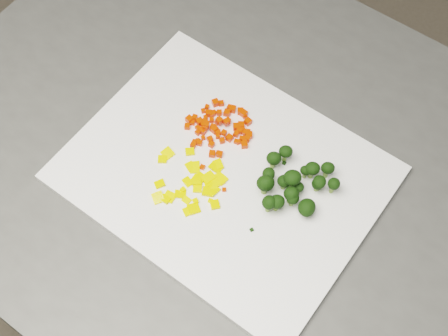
% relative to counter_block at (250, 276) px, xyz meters
% --- Properties ---
extents(counter_block, '(1.24, 1.08, 0.90)m').
position_rel_counter_block_xyz_m(counter_block, '(0.00, 0.00, 0.00)').
color(counter_block, '#474744').
rests_on(counter_block, ground).
extents(cutting_board, '(0.51, 0.47, 0.01)m').
position_rel_counter_block_xyz_m(cutting_board, '(-0.05, -0.01, 0.46)').
color(cutting_board, white).
rests_on(cutting_board, counter_block).
extents(carrot_pile, '(0.09, 0.09, 0.03)m').
position_rel_counter_block_xyz_m(carrot_pile, '(-0.07, 0.05, 0.47)').
color(carrot_pile, red).
rests_on(carrot_pile, cutting_board).
extents(pepper_pile, '(0.11, 0.11, 0.01)m').
position_rel_counter_block_xyz_m(pepper_pile, '(-0.10, -0.04, 0.47)').
color(pepper_pile, yellow).
rests_on(pepper_pile, cutting_board).
extents(broccoli_pile, '(0.11, 0.11, 0.05)m').
position_rel_counter_block_xyz_m(broccoli_pile, '(0.05, -0.02, 0.49)').
color(broccoli_pile, black).
rests_on(broccoli_pile, cutting_board).
extents(carrot_cube_0, '(0.01, 0.01, 0.01)m').
position_rel_counter_block_xyz_m(carrot_cube_0, '(-0.05, 0.06, 0.47)').
color(carrot_cube_0, red).
rests_on(carrot_cube_0, carrot_pile).
extents(carrot_cube_1, '(0.01, 0.01, 0.01)m').
position_rel_counter_block_xyz_m(carrot_cube_1, '(-0.04, 0.07, 0.47)').
color(carrot_cube_1, red).
rests_on(carrot_cube_1, carrot_pile).
extents(carrot_cube_2, '(0.01, 0.01, 0.01)m').
position_rel_counter_block_xyz_m(carrot_cube_2, '(-0.08, 0.08, 0.46)').
color(carrot_cube_2, red).
rests_on(carrot_cube_2, carrot_pile).
extents(carrot_cube_3, '(0.01, 0.01, 0.01)m').
position_rel_counter_block_xyz_m(carrot_cube_3, '(-0.09, 0.05, 0.47)').
color(carrot_cube_3, red).
rests_on(carrot_cube_3, carrot_pile).
extents(carrot_cube_4, '(0.01, 0.01, 0.01)m').
position_rel_counter_block_xyz_m(carrot_cube_4, '(-0.09, 0.07, 0.47)').
color(carrot_cube_4, red).
rests_on(carrot_cube_4, carrot_pile).
extents(carrot_cube_5, '(0.01, 0.01, 0.01)m').
position_rel_counter_block_xyz_m(carrot_cube_5, '(-0.04, 0.04, 0.46)').
color(carrot_cube_5, red).
rests_on(carrot_cube_5, carrot_pile).
extents(carrot_cube_6, '(0.01, 0.01, 0.01)m').
position_rel_counter_block_xyz_m(carrot_cube_6, '(-0.08, 0.03, 0.46)').
color(carrot_cube_6, red).
rests_on(carrot_cube_6, carrot_pile).
extents(carrot_cube_7, '(0.01, 0.01, 0.01)m').
position_rel_counter_block_xyz_m(carrot_cube_7, '(-0.08, 0.10, 0.46)').
color(carrot_cube_7, red).
rests_on(carrot_cube_7, carrot_pile).
extents(carrot_cube_8, '(0.01, 0.01, 0.01)m').
position_rel_counter_block_xyz_m(carrot_cube_8, '(-0.03, 0.05, 0.47)').
color(carrot_cube_8, red).
rests_on(carrot_cube_8, carrot_pile).
extents(carrot_cube_9, '(0.01, 0.01, 0.01)m').
position_rel_counter_block_xyz_m(carrot_cube_9, '(-0.03, 0.05, 0.47)').
color(carrot_cube_9, red).
rests_on(carrot_cube_9, carrot_pile).
extents(carrot_cube_10, '(0.01, 0.01, 0.01)m').
position_rel_counter_block_xyz_m(carrot_cube_10, '(-0.04, 0.04, 0.46)').
color(carrot_cube_10, red).
rests_on(carrot_cube_10, carrot_pile).
extents(carrot_cube_11, '(0.01, 0.01, 0.01)m').
position_rel_counter_block_xyz_m(carrot_cube_11, '(-0.07, 0.03, 0.46)').
color(carrot_cube_11, red).
rests_on(carrot_cube_11, carrot_pile).
extents(carrot_cube_12, '(0.01, 0.01, 0.01)m').
position_rel_counter_block_xyz_m(carrot_cube_12, '(-0.10, 0.03, 0.46)').
color(carrot_cube_12, red).
rests_on(carrot_cube_12, carrot_pile).
extents(carrot_cube_13, '(0.01, 0.01, 0.01)m').
position_rel_counter_block_xyz_m(carrot_cube_13, '(-0.10, 0.06, 0.47)').
color(carrot_cube_13, red).
rests_on(carrot_cube_13, carrot_pile).
extents(carrot_cube_14, '(0.01, 0.01, 0.01)m').
position_rel_counter_block_xyz_m(carrot_cube_14, '(-0.04, 0.06, 0.47)').
color(carrot_cube_14, red).
rests_on(carrot_cube_14, carrot_pile).
extents(carrot_cube_15, '(0.01, 0.01, 0.01)m').
position_rel_counter_block_xyz_m(carrot_cube_15, '(-0.09, 0.05, 0.47)').
color(carrot_cube_15, red).
rests_on(carrot_cube_15, carrot_pile).
extents(carrot_cube_16, '(0.01, 0.01, 0.01)m').
position_rel_counter_block_xyz_m(carrot_cube_16, '(-0.08, 0.02, 0.46)').
color(carrot_cube_16, red).
rests_on(carrot_cube_16, carrot_pile).
extents(carrot_cube_17, '(0.01, 0.01, 0.01)m').
position_rel_counter_block_xyz_m(carrot_cube_17, '(-0.10, 0.09, 0.46)').
color(carrot_cube_17, red).
rests_on(carrot_cube_17, carrot_pile).
extents(carrot_cube_18, '(0.01, 0.01, 0.01)m').
position_rel_counter_block_xyz_m(carrot_cube_18, '(-0.12, 0.06, 0.47)').
color(carrot_cube_18, red).
rests_on(carrot_cube_18, carrot_pile).
extents(carrot_cube_19, '(0.01, 0.01, 0.01)m').
position_rel_counter_block_xyz_m(carrot_cube_19, '(-0.09, 0.03, 0.46)').
color(carrot_cube_19, red).
rests_on(carrot_cube_19, carrot_pile).
extents(carrot_cube_20, '(0.01, 0.01, 0.01)m').
position_rel_counter_block_xyz_m(carrot_cube_20, '(-0.12, 0.06, 0.46)').
color(carrot_cube_20, red).
rests_on(carrot_cube_20, carrot_pile).
extents(carrot_cube_21, '(0.01, 0.01, 0.01)m').
position_rel_counter_block_xyz_m(carrot_cube_21, '(-0.07, 0.08, 0.47)').
color(carrot_cube_21, red).
rests_on(carrot_cube_21, carrot_pile).
extents(carrot_cube_22, '(0.01, 0.01, 0.01)m').
position_rel_counter_block_xyz_m(carrot_cube_22, '(-0.03, 0.04, 0.47)').
color(carrot_cube_22, red).
rests_on(carrot_cube_22, carrot_pile).
extents(carrot_cube_23, '(0.01, 0.01, 0.01)m').
position_rel_counter_block_xyz_m(carrot_cube_23, '(-0.10, 0.07, 0.46)').
color(carrot_cube_23, red).
rests_on(carrot_cube_23, carrot_pile).
extents(carrot_cube_24, '(0.01, 0.01, 0.01)m').
position_rel_counter_block_xyz_m(carrot_cube_24, '(-0.08, 0.05, 0.46)').
color(carrot_cube_24, red).
rests_on(carrot_cube_24, carrot_pile).
extents(carrot_cube_25, '(0.01, 0.01, 0.01)m').
position_rel_counter_block_xyz_m(carrot_cube_25, '(-0.05, 0.09, 0.47)').
color(carrot_cube_25, red).
rests_on(carrot_cube_25, carrot_pile).
extents(carrot_cube_26, '(0.01, 0.01, 0.01)m').
position_rel_counter_block_xyz_m(carrot_cube_26, '(-0.06, 0.04, 0.47)').
color(carrot_cube_26, red).
rests_on(carrot_cube_26, carrot_pile).
extents(carrot_cube_27, '(0.01, 0.01, 0.01)m').
position_rel_counter_block_xyz_m(carrot_cube_27, '(-0.12, 0.05, 0.47)').
color(carrot_cube_27, red).
rests_on(carrot_cube_27, carrot_pile).
extents(carrot_cube_28, '(0.01, 0.01, 0.01)m').
position_rel_counter_block_xyz_m(carrot_cube_28, '(-0.05, 0.05, 0.46)').
color(carrot_cube_28, red).
rests_on(carrot_cube_28, carrot_pile).
extents(carrot_cube_29, '(0.01, 0.01, 0.01)m').
position_rel_counter_block_xyz_m(carrot_cube_29, '(-0.06, 0.09, 0.47)').
color(carrot_cube_29, red).
rests_on(carrot_cube_29, carrot_pile).
extents(carrot_cube_30, '(0.01, 0.01, 0.01)m').
position_rel_counter_block_xyz_m(carrot_cube_30, '(-0.04, 0.08, 0.46)').
color(carrot_cube_30, red).
rests_on(carrot_cube_30, carrot_pile).
extents(carrot_cube_31, '(0.01, 0.01, 0.01)m').
position_rel_counter_block_xyz_m(carrot_cube_31, '(-0.04, 0.06, 0.47)').
color(carrot_cube_31, red).
rests_on(carrot_cube_31, carrot_pile).
extents(carrot_cube_32, '(0.01, 0.01, 0.01)m').
position_rel_counter_block_xyz_m(carrot_cube_32, '(-0.07, 0.01, 0.46)').
color(carrot_cube_32, red).
rests_on(carrot_cube_32, carrot_pile).
extents(carrot_cube_33, '(0.01, 0.01, 0.01)m').
position_rel_counter_block_xyz_m(carrot_cube_33, '(-0.10, 0.06, 0.46)').
color(carrot_cube_33, red).
rests_on(carrot_cube_33, carrot_pile).
extents(carrot_cube_34, '(0.01, 0.01, 0.01)m').
position_rel_counter_block_xyz_m(carrot_cube_34, '(-0.10, 0.02, 0.46)').
color(carrot_cube_34, red).
rests_on(carrot_cube_34, carrot_pile).
extents(carrot_cube_35, '(0.01, 0.01, 0.01)m').
position_rel_counter_block_xyz_m(carrot_cube_35, '(-0.09, 0.07, 0.47)').
color(carrot_cube_35, red).
rests_on(carrot_cube_35, carrot_pile).
extents(carrot_cube_36, '(0.01, 0.01, 0.01)m').
position_rel_counter_block_xyz_m(carrot_cube_36, '(-0.06, 0.04, 0.47)').
color(carrot_cube_36, red).
rests_on(carrot_cube_36, carrot_pile).
extents(carrot_cube_37, '(0.01, 0.01, 0.01)m').
position_rel_counter_block_xyz_m(carrot_cube_37, '(-0.08, 0.05, 0.47)').
color(carrot_cube_37, red).
rests_on(carrot_cube_37, carrot_pile).
extents(carrot_cube_38, '(0.01, 0.01, 0.01)m').
position_rel_counter_block_xyz_m(carrot_cube_38, '(-0.09, 0.08, 0.46)').
color(carrot_cube_38, red).
rests_on(carrot_cube_38, carrot_pile).
extents(carrot_cube_39, '(0.01, 0.01, 0.01)m').
position_rel_counter_block_xyz_m(carrot_cube_39, '(-0.09, 0.07, 0.46)').
color(carrot_cube_39, red).
rests_on(carrot_cube_39, carrot_pile).
extents(carrot_cube_40, '(0.01, 0.01, 0.01)m').
position_rel_counter_block_xyz_m(carrot_cube_40, '(-0.10, 0.04, 0.46)').
color(carrot_cube_40, red).
rests_on(carrot_cube_40, carrot_pile).
extents(carrot_cube_41, '(0.01, 0.01, 0.01)m').
position_rel_counter_block_xyz_m(carrot_cube_41, '(-0.06, 0.07, 0.47)').
color(carrot_cube_41, red).
rests_on(carrot_cube_41, carrot_pile).
extents(carrot_cube_42, '(0.01, 0.01, 0.01)m').
position_rel_counter_block_xyz_m(carrot_cube_42, '(-0.08, 0.06, 0.47)').
color(carrot_cube_42, red).
rests_on(carrot_cube_42, carrot_pile).
extents(carrot_cube_43, '(0.01, 0.01, 0.01)m').
position_rel_counter_block_xyz_m(carrot_cube_43, '(-0.09, 0.09, 0.47)').
color(carrot_cube_43, red).
rests_on(carrot_cube_43, carrot_pile).
extents(carrot_cube_44, '(0.01, 0.01, 0.01)m').
position_rel_counter_block_xyz_m(carrot_cube_44, '(-0.06, 0.01, 0.47)').
color(carrot_cube_44, red).
rests_on(carrot_cube_44, carrot_pile).
extents(carrot_cube_45, '(0.01, 0.01, 0.01)m').
position_rel_counter_block_xyz_m(carrot_cube_45, '(-0.10, 0.04, 0.47)').
color(carrot_cube_45, red).
rests_on(carrot_cube_45, carrot_pile).
extents(carrot_cube_46, '(0.01, 0.01, 0.01)m').
position_rel_counter_block_xyz_m(carrot_cube_46, '(-0.09, 0.06, 0.46)').
color(carrot_cube_46, red).
rests_on(carrot_cube_46, carrot_pile).
extents(carrot_cube_47, '(0.01, 0.01, 0.01)m').
position_rel_counter_block_xyz_m(carrot_cube_47, '(-0.10, 0.06, 0.46)').
color(carrot_cube_47, red).
rests_on(carrot_cube_47, carrot_pile).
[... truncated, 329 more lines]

